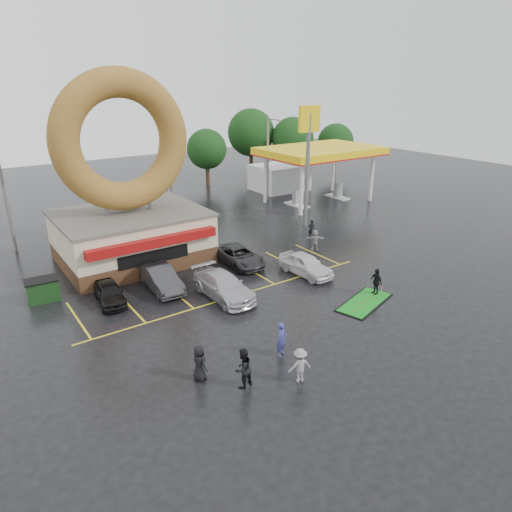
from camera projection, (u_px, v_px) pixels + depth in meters
ground at (269, 317)px, 25.97m from camera, size 120.00×120.00×0.00m
donut_shop at (128, 202)px, 32.66m from camera, size 10.20×8.70×13.50m
gas_station at (302, 164)px, 51.27m from camera, size 12.30×13.65×5.90m
shell_sign at (308, 144)px, 39.38m from camera, size 2.20×0.36×10.60m
streetlight_left at (4, 192)px, 34.12m from camera, size 0.40×2.21×9.00m
streetlight_mid at (171, 170)px, 42.34m from camera, size 0.40×2.21×9.00m
streetlight_right at (268, 156)px, 49.50m from camera, size 0.40×2.21×9.00m
tree_far_a at (293, 139)px, 60.85m from camera, size 5.60×5.60×8.00m
tree_far_b at (336, 142)px, 62.76m from camera, size 4.90×4.90×7.00m
tree_far_c at (251, 133)px, 61.54m from camera, size 6.30×6.30×9.00m
tree_far_d at (207, 149)px, 56.22m from camera, size 4.90×4.90×7.00m
car_black at (110, 293)px, 27.48m from camera, size 1.90×3.82×1.25m
car_dgrey at (161, 278)px, 29.20m from camera, size 1.77×4.63×1.51m
car_silver at (223, 286)px, 28.16m from camera, size 2.23×5.20×1.49m
car_grey at (239, 256)px, 33.12m from camera, size 2.28×4.82×1.33m
car_white at (306, 264)px, 31.43m from camera, size 1.97×4.40×1.47m
person_blue at (282, 339)px, 22.12m from camera, size 0.77×0.66×1.80m
person_blackjkt at (243, 368)px, 19.86m from camera, size 1.05×0.90×1.87m
person_hoodie at (300, 366)px, 20.22m from camera, size 1.20×0.88×1.66m
person_bystander at (199, 363)px, 20.35m from camera, size 0.68×0.92×1.72m
person_cameraman at (376, 282)px, 28.47m from camera, size 0.59×1.07×1.73m
person_walker_near at (315, 240)px, 35.86m from camera, size 1.60×1.24×1.69m
person_walker_far at (311, 229)px, 38.59m from camera, size 0.70×0.59×1.62m
dumpster at (43, 290)px, 27.79m from camera, size 1.89×1.35×1.30m
putting_green at (364, 302)px, 27.66m from camera, size 4.62×2.99×0.54m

